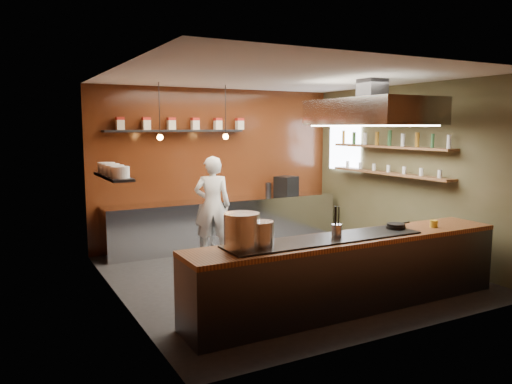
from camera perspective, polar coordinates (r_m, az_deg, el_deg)
floor at (r=7.84m, az=3.26°, el=-9.42°), size 5.00×5.00×0.00m
back_wall at (r=9.75m, az=-4.34°, el=2.89°), size 5.00×0.00×5.00m
left_wall at (r=6.60m, az=-15.52°, el=0.44°), size 0.00×5.00×5.00m
right_wall at (r=9.09m, az=16.92°, el=2.26°), size 0.00×5.00×5.00m
ceiling at (r=7.54m, az=3.43°, el=12.97°), size 5.00×5.00×0.00m
window_pane at (r=10.31m, az=10.10°, el=5.27°), size 0.00×1.00×1.00m
prep_counter at (r=9.60m, az=-3.49°, el=-3.50°), size 4.60×0.65×0.90m
pass_counter at (r=6.45m, az=10.76°, el=-8.97°), size 4.40×0.72×0.94m
tin_shelf at (r=9.26m, az=-9.17°, el=6.91°), size 2.60×0.26×0.04m
plate_shelf at (r=7.60m, az=-16.01°, el=1.70°), size 0.30×1.40×0.04m
bottle_shelf_upper at (r=9.17m, az=14.99°, el=5.00°), size 0.26×2.80×0.04m
bottle_shelf_lower at (r=9.20m, az=14.89°, el=2.08°), size 0.26×2.80×0.04m
extractor_hood at (r=7.95m, az=13.06°, el=8.94°), size 1.20×2.00×0.72m
pendant_left at (r=8.48m, az=-10.92°, el=6.50°), size 0.10×0.10×0.95m
pendant_right at (r=8.91m, az=-3.48°, el=6.66°), size 0.10×0.10×0.95m
storage_tins at (r=9.31m, az=-8.31°, el=7.74°), size 2.43×0.13×0.22m
plate_stacks at (r=7.59m, az=-16.04°, el=2.45°), size 0.26×1.16×0.16m
bottles at (r=9.17m, az=15.01°, el=5.87°), size 0.06×2.66×0.24m
wine_glasses at (r=9.19m, az=14.90°, el=2.60°), size 0.07×2.37×0.13m
stockpot_large at (r=5.54m, az=-1.65°, el=-4.42°), size 0.48×0.48×0.39m
stockpot_small at (r=5.63m, az=0.52°, el=-4.78°), size 0.35×0.35×0.28m
utensil_crock at (r=6.16m, az=9.20°, el=-4.40°), size 0.16×0.16×0.16m
frying_pan at (r=6.87m, az=15.72°, el=-3.75°), size 0.42×0.26×0.06m
butter_jar at (r=7.20m, az=19.65°, el=-3.44°), size 0.13×0.13×0.10m
espresso_machine at (r=10.10m, az=3.47°, el=0.73°), size 0.48×0.47×0.38m
chef at (r=8.94m, az=-5.00°, el=-1.53°), size 0.76×0.64×1.76m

